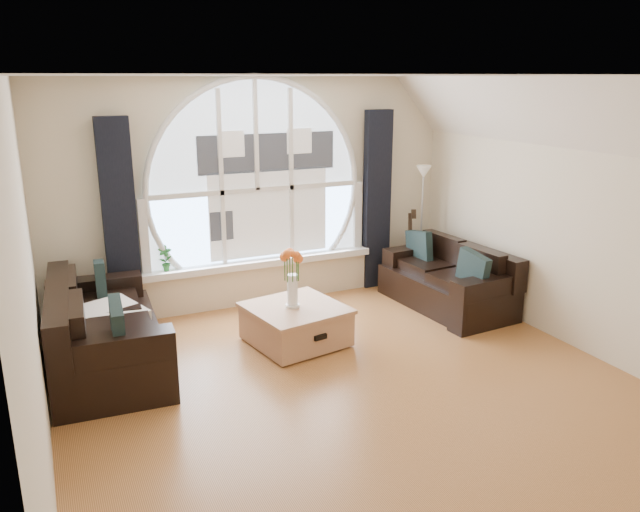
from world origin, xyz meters
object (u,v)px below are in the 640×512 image
(sofa_right, at_px, (447,275))
(guitar, at_px, (408,247))
(floor_lamp, at_px, (421,226))
(potted_plant, at_px, (165,258))
(coffee_chest, at_px, (296,323))
(sofa_left, at_px, (105,329))
(vase_flowers, at_px, (292,271))

(sofa_right, bearing_deg, guitar, 86.18)
(floor_lamp, distance_m, potted_plant, 3.31)
(coffee_chest, bearing_deg, sofa_left, 163.16)
(vase_flowers, relative_size, potted_plant, 2.33)
(coffee_chest, relative_size, guitar, 0.87)
(sofa_left, distance_m, sofa_right, 3.92)
(guitar, distance_m, potted_plant, 3.13)
(sofa_right, xyz_separation_m, floor_lamp, (0.17, 0.85, 0.40))
(coffee_chest, xyz_separation_m, guitar, (2.06, 1.12, 0.31))
(floor_lamp, bearing_deg, coffee_chest, -153.97)
(sofa_right, relative_size, potted_plant, 5.60)
(vase_flowers, xyz_separation_m, guitar, (2.09, 1.12, -0.27))
(sofa_left, bearing_deg, coffee_chest, -3.20)
(sofa_left, xyz_separation_m, sofa_right, (3.92, 0.04, 0.00))
(guitar, xyz_separation_m, potted_plant, (-3.11, 0.21, 0.17))
(floor_lamp, xyz_separation_m, guitar, (-0.18, 0.02, -0.27))
(sofa_right, distance_m, potted_plant, 3.32)
(vase_flowers, bearing_deg, sofa_right, 6.82)
(sofa_left, distance_m, coffee_chest, 1.88)
(sofa_right, relative_size, coffee_chest, 1.83)
(guitar, bearing_deg, floor_lamp, 11.66)
(floor_lamp, bearing_deg, guitar, 172.24)
(sofa_left, relative_size, potted_plant, 6.38)
(sofa_right, bearing_deg, sofa_left, 176.13)
(sofa_left, xyz_separation_m, potted_plant, (0.80, 1.12, 0.30))
(floor_lamp, height_order, potted_plant, floor_lamp)
(floor_lamp, relative_size, guitar, 1.51)
(coffee_chest, height_order, potted_plant, potted_plant)
(coffee_chest, bearing_deg, sofa_right, -3.43)
(sofa_right, xyz_separation_m, coffee_chest, (-2.07, -0.25, -0.18))
(sofa_right, bearing_deg, floor_lamp, 74.02)
(sofa_right, bearing_deg, potted_plant, 156.50)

